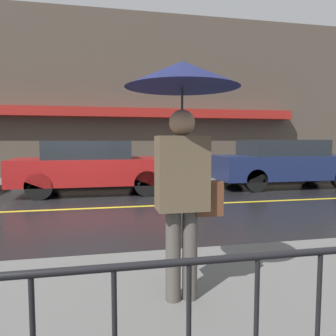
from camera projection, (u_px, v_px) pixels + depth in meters
ground_plane at (80, 209)px, 7.32m from camera, size 80.00×80.00×0.00m
sidewalk_near at (44, 330)px, 2.53m from camera, size 28.00×2.88×0.14m
sidewalk_far at (88, 181)px, 11.75m from camera, size 28.00×2.15×0.14m
lane_marking at (80, 209)px, 7.32m from camera, size 25.20×0.12×0.01m
building_storefront at (87, 96)px, 12.65m from camera, size 28.00×0.85×6.55m
pedestrian at (183, 118)px, 2.75m from camera, size 0.96×0.96×2.05m
car_red at (93, 166)px, 9.49m from camera, size 4.51×1.91×1.52m
car_navy at (285, 163)px, 10.74m from camera, size 4.76×1.80×1.55m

